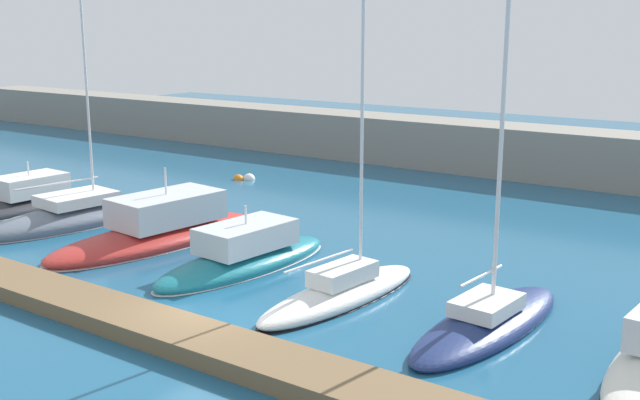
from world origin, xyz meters
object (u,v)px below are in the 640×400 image
Objects in this scene: motorboat_charcoal_nearest at (23,204)px; mooring_buoy_orange at (238,180)px; sailboat_slate_second at (84,215)px; sailboat_white_fifth at (341,291)px; motorboat_red_third at (159,230)px; mooring_buoy_white at (249,179)px; motorboat_teal_fourth at (245,256)px; sailboat_navy_sixth at (488,320)px.

mooring_buoy_orange is at bearing -14.95° from motorboat_charcoal_nearest.
mooring_buoy_orange is at bearing 10.33° from sailboat_slate_second.
motorboat_charcoal_nearest is 0.66× the size of sailboat_white_fifth.
motorboat_red_third is at bearing -88.62° from motorboat_charcoal_nearest.
motorboat_charcoal_nearest is at bearing 98.39° from sailboat_slate_second.
sailboat_slate_second is at bearing 89.37° from sailboat_white_fifth.
mooring_buoy_white is at bearing 54.54° from sailboat_white_fifth.
sailboat_slate_second is 5.32m from motorboat_red_third.
motorboat_charcoal_nearest is 0.99× the size of motorboat_red_third.
motorboat_red_third is at bearing -65.51° from mooring_buoy_white.
motorboat_teal_fourth reaches higher than mooring_buoy_white.
motorboat_red_third is 13.49m from mooring_buoy_orange.
motorboat_charcoal_nearest is at bearing -108.77° from mooring_buoy_white.
sailboat_white_fifth is at bearing -90.08° from sailboat_slate_second.
sailboat_slate_second is 1.97× the size of motorboat_teal_fourth.
mooring_buoy_white is (4.16, 12.25, -0.30)m from motorboat_charcoal_nearest.
sailboat_navy_sixth is 24.63m from mooring_buoy_white.
sailboat_white_fifth reaches higher than motorboat_charcoal_nearest.
motorboat_teal_fourth is (15.00, -0.68, 0.11)m from motorboat_charcoal_nearest.
sailboat_white_fifth reaches higher than motorboat_teal_fourth.
sailboat_white_fifth is at bearing -91.53° from motorboat_red_third.
mooring_buoy_orange is (-16.23, 13.39, -0.33)m from sailboat_white_fifth.
mooring_buoy_white is (-10.84, 12.93, -0.41)m from motorboat_teal_fourth.
motorboat_red_third is (5.31, -0.34, 0.20)m from sailboat_slate_second.
motorboat_charcoal_nearest reaches higher than mooring_buoy_white.
motorboat_red_third is 13.67m from mooring_buoy_white.
mooring_buoy_white reaches higher than mooring_buoy_orange.
sailboat_slate_second reaches higher than motorboat_red_third.
sailboat_navy_sixth is at bearing -87.17° from sailboat_slate_second.
motorboat_teal_fourth reaches higher than motorboat_charcoal_nearest.
sailboat_slate_second is 11.69m from mooring_buoy_orange.
motorboat_teal_fourth is 0.62× the size of sailboat_navy_sixth.
sailboat_white_fifth is at bearing -41.23° from mooring_buoy_white.
sailboat_slate_second is (4.52, 0.16, 0.03)m from motorboat_charcoal_nearest.
sailboat_navy_sixth reaches higher than motorboat_charcoal_nearest.
motorboat_red_third is (9.82, -0.18, 0.23)m from motorboat_charcoal_nearest.
mooring_buoy_orange is at bearing 33.32° from motorboat_red_third.
motorboat_charcoal_nearest is at bearing 91.88° from sailboat_navy_sixth.
mooring_buoy_orange is (-6.13, 12.00, -0.53)m from motorboat_red_third.
sailboat_slate_second is at bearing 90.51° from motorboat_teal_fourth.
mooring_buoy_white is (-5.66, 12.43, -0.53)m from motorboat_red_third.
motorboat_teal_fourth is at bearing -47.90° from mooring_buoy_orange.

